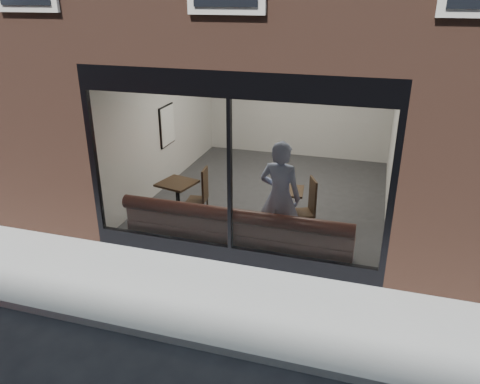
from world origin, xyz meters
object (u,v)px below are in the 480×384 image
(cafe_table_left, at_px, (177,183))
(cafe_chair_left, at_px, (197,200))
(cafe_table_right, at_px, (288,191))
(person, at_px, (280,197))
(cafe_chair_right, at_px, (302,213))
(banquette, at_px, (237,239))

(cafe_table_left, xyz_separation_m, cafe_chair_left, (0.24, 0.39, -0.50))
(cafe_table_left, height_order, cafe_table_right, cafe_table_left)
(person, relative_size, cafe_chair_right, 4.75)
(person, bearing_deg, banquette, 33.30)
(cafe_table_right, bearing_deg, cafe_chair_left, 176.35)
(banquette, bearing_deg, cafe_table_right, 62.51)
(banquette, relative_size, cafe_chair_left, 10.34)
(cafe_table_left, distance_m, cafe_chair_right, 2.55)
(person, bearing_deg, cafe_table_right, -80.42)
(cafe_chair_left, distance_m, cafe_chair_right, 2.22)
(banquette, xyz_separation_m, cafe_chair_left, (-1.31, 1.34, 0.01))
(banquette, height_order, cafe_table_right, cafe_table_right)
(person, relative_size, cafe_table_right, 3.39)
(person, height_order, cafe_chair_left, person)
(banquette, relative_size, cafe_table_right, 6.80)
(person, bearing_deg, cafe_chair_left, -19.86)
(cafe_table_left, height_order, cafe_chair_right, cafe_table_left)
(cafe_table_right, distance_m, cafe_chair_left, 2.01)
(cafe_chair_right, bearing_deg, banquette, 31.64)
(cafe_table_left, distance_m, cafe_table_right, 2.20)
(person, height_order, cafe_table_left, person)
(banquette, xyz_separation_m, cafe_table_left, (-1.55, 0.96, 0.52))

